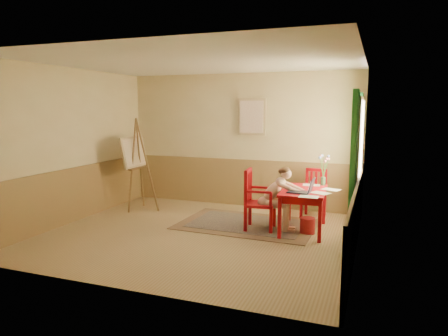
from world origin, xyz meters
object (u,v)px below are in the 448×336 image
at_px(table, 304,195).
at_px(chair_back, 314,193).
at_px(laptop, 303,190).
at_px(easel, 135,156).
at_px(figure, 277,196).
at_px(chair_left, 257,200).

relative_size(table, chair_back, 1.34).
xyz_separation_m(laptop, easel, (-3.52, 0.65, 0.34)).
bearing_deg(figure, chair_left, -173.19).
distance_m(table, chair_left, 0.79).
distance_m(table, chair_back, 1.01).
height_order(table, laptop, laptop).
bearing_deg(table, chair_back, 87.95).
bearing_deg(easel, chair_back, 10.24).
bearing_deg(laptop, figure, 162.54).
bearing_deg(chair_left, table, 13.91).
distance_m(chair_left, chair_back, 1.42).
distance_m(chair_left, easel, 2.85).
height_order(chair_left, easel, easel).
bearing_deg(chair_back, laptop, -90.15).
xyz_separation_m(chair_left, figure, (0.33, 0.04, 0.09)).
distance_m(table, easel, 3.54).
xyz_separation_m(chair_back, laptop, (-0.00, -1.29, 0.31)).
xyz_separation_m(table, easel, (-3.49, 0.36, 0.48)).
distance_m(chair_back, easel, 3.64).
bearing_deg(laptop, chair_left, 172.48).
relative_size(chair_back, easel, 0.49).
bearing_deg(figure, chair_back, 68.04).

